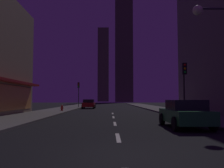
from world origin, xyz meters
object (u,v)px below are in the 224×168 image
at_px(car_parked_near, 185,113).
at_px(traffic_light_far_left, 79,89).
at_px(car_parked_far, 89,104).
at_px(fire_hydrant_far_left, 62,108).
at_px(traffic_light_near_right, 184,77).
at_px(street_lamp_right, 212,35).

bearing_deg(car_parked_near, traffic_light_far_left, 108.26).
xyz_separation_m(car_parked_far, traffic_light_far_left, (-1.90, 1.94, 2.45)).
bearing_deg(car_parked_near, fire_hydrant_far_left, 121.11).
xyz_separation_m(car_parked_far, fire_hydrant_far_left, (-2.30, -9.90, -0.29)).
xyz_separation_m(traffic_light_near_right, street_lamp_right, (-0.12, -5.43, 1.87)).
bearing_deg(car_parked_far, street_lamp_right, -70.31).
height_order(traffic_light_far_left, street_lamp_right, street_lamp_right).
bearing_deg(traffic_light_near_right, fire_hydrant_far_left, 139.43).
distance_m(car_parked_far, street_lamp_right, 27.01).
relative_size(traffic_light_near_right, street_lamp_right, 0.64).
bearing_deg(traffic_light_near_right, street_lamp_right, -91.27).
height_order(car_parked_near, car_parked_far, same).
bearing_deg(street_lamp_right, car_parked_far, 109.69).
relative_size(car_parked_far, street_lamp_right, 0.64).
distance_m(car_parked_near, car_parked_far, 26.64).
xyz_separation_m(car_parked_near, fire_hydrant_far_left, (-9.50, 15.74, -0.29)).
relative_size(car_parked_near, traffic_light_far_left, 1.01).
distance_m(car_parked_far, traffic_light_far_left, 3.66).
xyz_separation_m(fire_hydrant_far_left, traffic_light_far_left, (0.40, 11.84, 2.74)).
relative_size(car_parked_far, fire_hydrant_far_left, 6.48).
xyz_separation_m(car_parked_near, traffic_light_far_left, (-9.10, 27.58, 2.45)).
bearing_deg(fire_hydrant_far_left, car_parked_far, 76.93).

